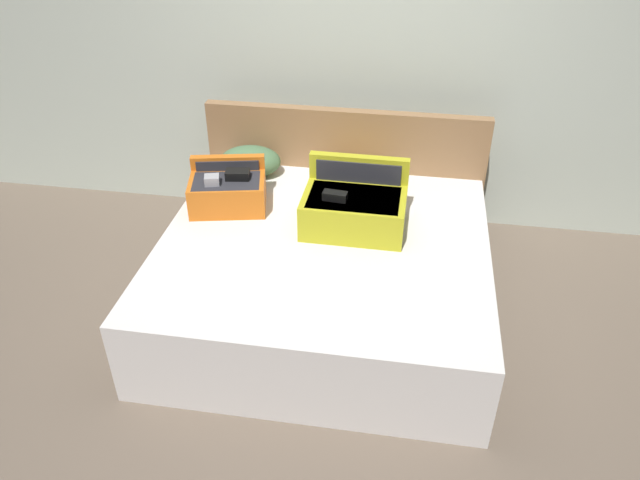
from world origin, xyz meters
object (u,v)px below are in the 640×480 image
pillow_near_headboard (250,161)px  bed (324,277)px  hard_case_large (354,207)px  hard_case_medium (228,190)px  pillow_center_head (350,174)px

pillow_near_headboard → bed: bearing=-49.6°
hard_case_large → hard_case_medium: hard_case_large is taller
hard_case_large → bed: bearing=-128.2°
bed → pillow_center_head: (0.07, 0.70, 0.33)m
bed → pillow_near_headboard: 1.02m
hard_case_medium → bed: bearing=-36.6°
hard_case_medium → pillow_center_head: hard_case_medium is taller
bed → hard_case_large: (0.15, 0.19, 0.39)m
pillow_near_headboard → pillow_center_head: size_ratio=0.81×
hard_case_large → pillow_near_headboard: bearing=145.7°
bed → pillow_near_headboard: pillow_near_headboard is taller
bed → hard_case_medium: 0.81m
bed → hard_case_medium: bearing=155.6°
hard_case_large → pillow_center_head: hard_case_large is taller
hard_case_large → pillow_near_headboard: size_ratio=1.45×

